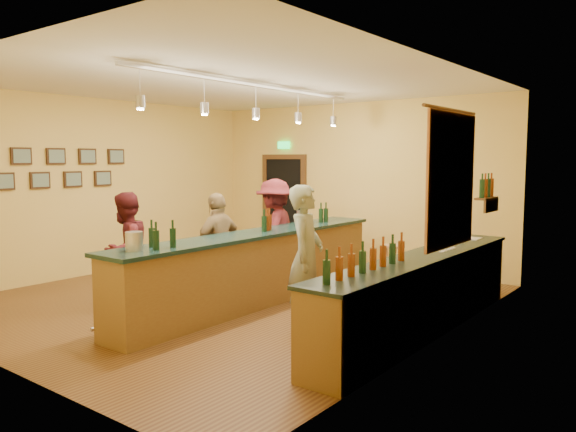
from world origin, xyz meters
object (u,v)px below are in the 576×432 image
Objects in this scene: customer_c at (275,232)px; tasting_bar at (257,262)px; back_counter at (420,293)px; customer_a at (126,250)px; bar_stool at (394,254)px; customer_b at (219,247)px; bartender at (306,256)px.

tasting_bar is at bearing 6.10° from customer_c.
customer_c is at bearing 162.98° from back_counter.
bar_stool is (2.43, 3.47, -0.26)m from customer_a.
back_counter is at bearing 52.65° from customer_c.
back_counter is 3.06m from customer_b.
bartender is 2.68m from customer_a.
customer_b reaches higher than back_counter.
bartender is at bearing 28.07° from customer_c.
customer_c is (0.00, 1.32, 0.08)m from customer_b.
bartender reaches higher than bar_stool.
customer_a is (-2.55, -0.82, -0.07)m from bartender.
customer_a is 1.32m from customer_b.
tasting_bar is 3.11× the size of customer_a.
bartender is at bearing -152.53° from back_counter.
customer_b is 0.91× the size of customer_c.
back_counter is at bearing 97.35° from customer_b.
bar_stool is (1.65, 2.40, -0.25)m from customer_b.
bartender is (-1.25, -0.65, 0.41)m from back_counter.
bartender reaches higher than customer_b.
bartender is 1.09× the size of customer_a.
bar_stool is at bearing 127.34° from customer_a.
customer_c is at bearing 179.78° from customer_b.
bartender reaches higher than customer_a.
back_counter is 2.43m from bar_stool.
tasting_bar reaches higher than back_counter.
bar_stool is at bearing 102.95° from customer_c.
bar_stool is (-0.12, 2.65, -0.34)m from bartender.
customer_b reaches higher than bar_stool.
customer_b is at bearing 62.18° from bartender.
tasting_bar reaches higher than bar_stool.
tasting_bar is 3.16× the size of customer_b.
bartender is 1.79m from customer_b.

